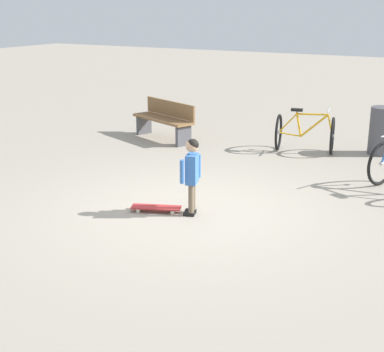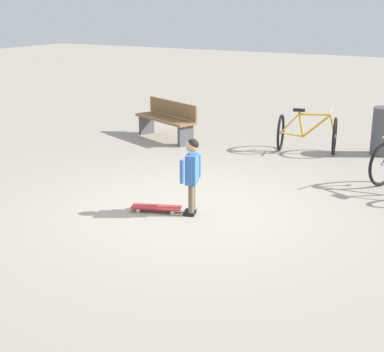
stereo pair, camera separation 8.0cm
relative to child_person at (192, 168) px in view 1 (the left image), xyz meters
The scene contains 6 objects.
ground_plane 0.69m from the child_person, 65.12° to the right, with size 50.00×50.00×0.00m, color #9E9384.
child_person is the anchor object (origin of this frame).
skateboard 0.78m from the child_person, 16.79° to the left, with size 0.71×0.43×0.07m.
bicycle_mid 4.02m from the child_person, 94.05° to the right, with size 1.19×0.92×0.85m.
street_bench 4.47m from the child_person, 53.75° to the right, with size 1.65×1.00×0.80m.
trash_bin 4.83m from the child_person, 109.44° to the right, with size 0.48×0.48×0.90m, color #4C4C51.
Camera 1 is at (-3.54, 6.44, 2.76)m, focal length 52.25 mm.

